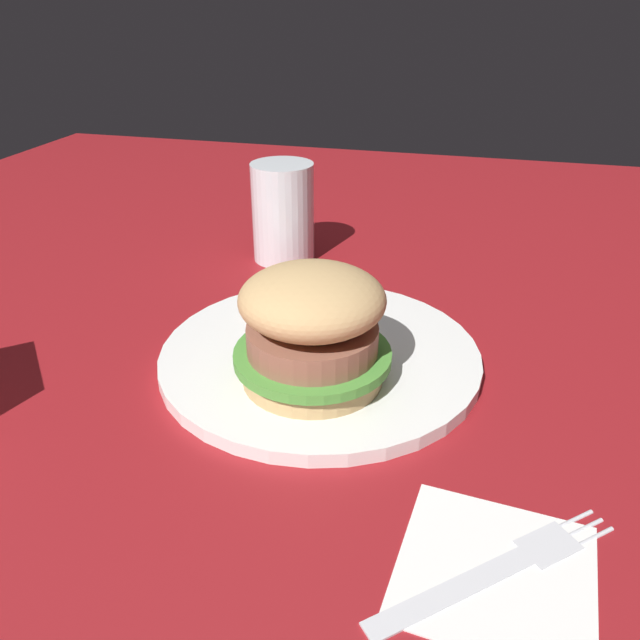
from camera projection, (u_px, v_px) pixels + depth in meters
ground_plane at (340, 360)px, 0.56m from camera, size 1.60×1.60×0.00m
plate at (320, 356)px, 0.56m from camera, size 0.28×0.28×0.01m
sandwich at (312, 327)px, 0.49m from camera, size 0.13×0.13×0.10m
fries_pile at (302, 316)px, 0.60m from camera, size 0.10×0.10×0.01m
napkin at (495, 571)px, 0.36m from camera, size 0.12×0.12×0.00m
fork at (498, 567)px, 0.36m from camera, size 0.14×0.13×0.00m
drink_glass at (283, 217)px, 0.75m from camera, size 0.07×0.07×0.12m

